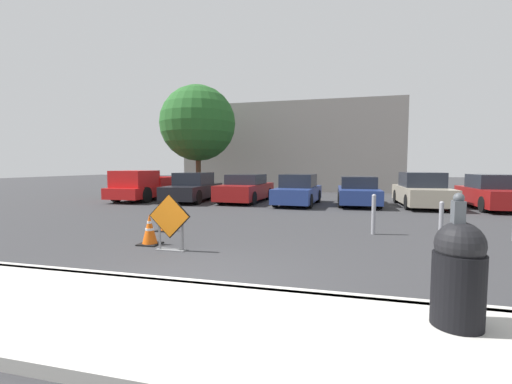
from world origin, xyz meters
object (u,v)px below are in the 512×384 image
object	(u,v)px
parked_car_second	(246,189)
parked_car_third	(298,191)
bollard_nearest	(374,213)
bollard_second	(441,218)
parked_car_nearest	(193,188)
parked_car_fifth	(422,191)
parked_car_sixth	(493,193)
road_closed_sign	(170,221)
traffic_cone_second	(165,220)
trash_bin	(459,274)
parked_car_fourth	(358,192)
pickup_truck	(144,187)
traffic_cone_third	(174,214)
traffic_cone_nearest	(150,230)
parking_meter	(457,236)

from	to	relation	value
parked_car_second	parked_car_third	distance (m)	2.86
bollard_nearest	bollard_second	size ratio (longest dim) A/B	1.16
parked_car_nearest	parked_car_fifth	distance (m)	11.21
parked_car_sixth	road_closed_sign	bearing A→B (deg)	45.31
traffic_cone_second	parked_car_sixth	xyz separation A→B (m)	(11.23, 8.06, 0.39)
parked_car_sixth	trash_bin	world-z (taller)	parked_car_sixth
parked_car_fourth	road_closed_sign	bearing A→B (deg)	65.19
parked_car_third	parked_car_fifth	xyz separation A→B (m)	(5.60, 0.63, 0.05)
bollard_second	parked_car_nearest	bearing A→B (deg)	145.63
pickup_truck	parked_car_nearest	bearing A→B (deg)	-175.02
parked_car_fourth	parked_car_fifth	xyz separation A→B (m)	(2.80, 0.17, 0.07)
traffic_cone_third	parked_car_third	world-z (taller)	parked_car_third
road_closed_sign	traffic_cone_second	size ratio (longest dim) A/B	2.04
bollard_nearest	traffic_cone_second	bearing A→B (deg)	-170.52
traffic_cone_nearest	bollard_second	size ratio (longest dim) A/B	0.76
traffic_cone_third	traffic_cone_second	bearing A→B (deg)	-70.76
road_closed_sign	bollard_nearest	bearing A→B (deg)	33.99
parked_car_second	trash_bin	xyz separation A→B (m)	(6.13, -12.99, 0.04)
parked_car_third	bollard_second	distance (m)	8.11
bollard_second	parked_car_fourth	bearing A→B (deg)	104.16
traffic_cone_nearest	traffic_cone_second	bearing A→B (deg)	107.09
traffic_cone_second	parked_car_third	size ratio (longest dim) A/B	0.15
traffic_cone_third	parked_car_third	bearing A→B (deg)	61.68
traffic_cone_third	bollard_second	distance (m)	7.95
parked_car_sixth	parking_meter	xyz separation A→B (m)	(-5.10, -12.81, 0.43)
parked_car_fifth	parked_car_sixth	bearing A→B (deg)	174.54
traffic_cone_second	parked_car_sixth	world-z (taller)	parked_car_sixth
traffic_cone_nearest	parked_car_third	world-z (taller)	parked_car_third
parked_car_second	parking_meter	xyz separation A→B (m)	(6.10, -12.98, 0.45)
trash_bin	bollard_nearest	size ratio (longest dim) A/B	1.03
traffic_cone_nearest	road_closed_sign	bearing A→B (deg)	-29.18
parked_car_sixth	bollard_nearest	distance (m)	8.96
road_closed_sign	traffic_cone_second	xyz separation A→B (m)	(-1.27, 2.06, -0.36)
road_closed_sign	bollard_nearest	size ratio (longest dim) A/B	1.15
parked_car_fifth	traffic_cone_third	bearing A→B (deg)	36.08
traffic_cone_third	parked_car_fifth	size ratio (longest dim) A/B	0.13
traffic_cone_third	bollard_second	bearing A→B (deg)	-3.50
road_closed_sign	parked_car_fourth	size ratio (longest dim) A/B	0.31
parked_car_sixth	trash_bin	distance (m)	13.78
bollard_second	parked_car_third	bearing A→B (deg)	124.56
traffic_cone_third	parked_car_fourth	bearing A→B (deg)	47.31
traffic_cone_third	parking_meter	distance (m)	9.12
parked_car_nearest	bollard_second	world-z (taller)	parked_car_nearest
parked_car_fifth	bollard_nearest	size ratio (longest dim) A/B	4.13
trash_bin	pickup_truck	bearing A→B (deg)	133.32
parked_car_second	traffic_cone_third	bearing A→B (deg)	89.00
traffic_cone_nearest	parked_car_second	distance (m)	9.88
traffic_cone_third	parked_car_fourth	distance (m)	9.05
traffic_cone_second	parked_car_sixth	bearing A→B (deg)	35.66
parked_car_fourth	bollard_nearest	size ratio (longest dim) A/B	3.72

